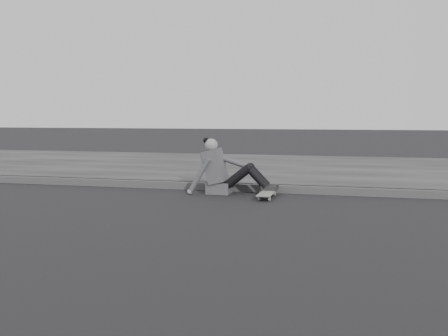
# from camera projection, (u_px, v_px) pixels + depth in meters

# --- Properties ---
(ground) EXTENTS (80.00, 80.00, 0.00)m
(ground) POSITION_uv_depth(u_px,v_px,m) (306.00, 231.00, 5.29)
(ground) COLOR black
(ground) RESTS_ON ground
(curb) EXTENTS (24.00, 0.16, 0.12)m
(curb) POSITION_uv_depth(u_px,v_px,m) (320.00, 190.00, 7.77)
(curb) COLOR #444444
(curb) RESTS_ON ground
(sidewalk) EXTENTS (24.00, 6.00, 0.12)m
(sidewalk) POSITION_uv_depth(u_px,v_px,m) (328.00, 170.00, 10.69)
(sidewalk) COLOR #323232
(sidewalk) RESTS_ON ground
(skateboard) EXTENTS (0.20, 0.78, 0.09)m
(skateboard) POSITION_uv_depth(u_px,v_px,m) (267.00, 193.00, 7.41)
(skateboard) COLOR #9E9E99
(skateboard) RESTS_ON ground
(seated_woman) EXTENTS (1.38, 0.46, 0.88)m
(seated_woman) POSITION_uv_depth(u_px,v_px,m) (223.00, 171.00, 7.80)
(seated_woman) COLOR #49494B
(seated_woman) RESTS_ON ground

